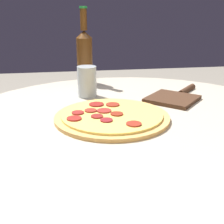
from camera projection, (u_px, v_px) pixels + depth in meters
name	position (u px, v px, depth m)	size (l,w,h in m)	color
table	(134.00, 183.00, 0.88)	(1.06, 1.06, 0.70)	#B2A893
pizza	(112.00, 116.00, 0.84)	(0.31, 0.31, 0.02)	tan
beer_bottle	(85.00, 54.00, 1.19)	(0.06, 0.06, 0.29)	#563314
pizza_paddle	(175.00, 97.00, 1.02)	(0.24, 0.25, 0.02)	#422819
drinking_glass	(87.00, 82.00, 1.03)	(0.06, 0.06, 0.10)	#ADBCC6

